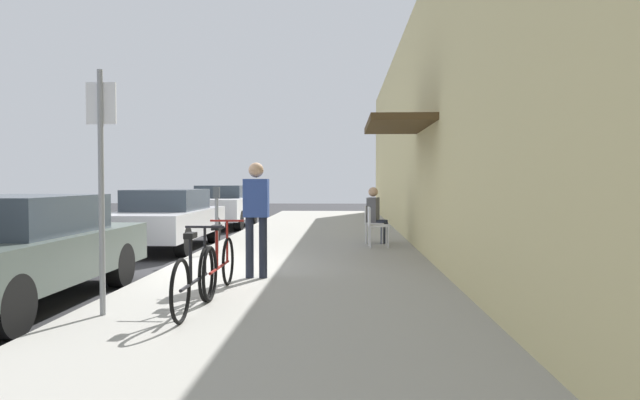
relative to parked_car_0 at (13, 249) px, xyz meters
name	(u,v)px	position (x,y,z in m)	size (l,w,h in m)	color
ground_plane	(163,275)	(1.10, 2.37, -0.71)	(60.00, 60.00, 0.00)	#2D2D30
sidewalk_slab	(308,256)	(3.35, 4.37, -0.65)	(4.50, 32.00, 0.12)	#9E9B93
building_facade	(430,123)	(5.75, 4.36, 1.98)	(1.40, 32.00, 5.38)	beige
parked_car_0	(13,249)	(0.00, 0.00, 0.00)	(1.80, 4.40, 1.37)	#47514C
parked_car_1	(166,218)	(0.00, 5.97, 0.00)	(1.80, 4.40, 1.36)	#B7B7BC
parked_car_2	(223,205)	(0.00, 12.06, 0.03)	(1.80, 4.40, 1.41)	silver
parking_meter	(217,215)	(1.55, 4.30, 0.18)	(0.12, 0.10, 1.32)	slate
street_sign	(101,172)	(1.50, -0.88, 0.93)	(0.32, 0.06, 2.60)	gray
bicycle_0	(220,265)	(2.48, 0.36, -0.23)	(0.46, 1.71, 0.90)	black
bicycle_1	(195,279)	(2.44, -0.69, -0.23)	(0.46, 1.71, 0.90)	black
cafe_chair_0	(375,224)	(4.74, 5.46, -0.09)	(0.46, 0.46, 0.87)	silver
cafe_chair_1	(373,221)	(4.74, 6.29, -0.09)	(0.55, 0.55, 0.87)	silver
seated_patron_1	(376,213)	(4.80, 6.27, 0.11)	(0.51, 0.46, 1.29)	#232838
pedestrian_standing	(256,210)	(2.78, 1.47, 0.41)	(0.36, 0.22, 1.70)	#232838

